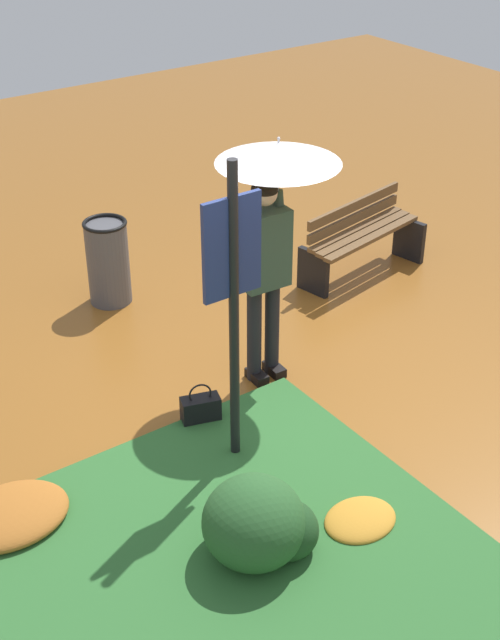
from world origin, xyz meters
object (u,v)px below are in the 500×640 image
object	(u,v)px
info_sign_post	(233,283)
park_bench	(361,237)
trash_bin	(108,262)
person_with_umbrella	(272,201)
handbag	(201,410)

from	to	relation	value
info_sign_post	park_bench	xyz separation A→B (m)	(2.67, 1.66, -1.04)
info_sign_post	trash_bin	xyz separation A→B (m)	(0.34, 2.61, -1.03)
trash_bin	info_sign_post	bearing A→B (deg)	-97.38
person_with_umbrella	info_sign_post	world-z (taller)	info_sign_post
info_sign_post	handbag	distance (m)	1.40
info_sign_post	trash_bin	world-z (taller)	info_sign_post
handbag	park_bench	xyz separation A→B (m)	(2.67, 1.20, 0.28)
info_sign_post	park_bench	world-z (taller)	info_sign_post
park_bench	trash_bin	xyz separation A→B (m)	(-2.33, 0.95, 0.02)
park_bench	person_with_umbrella	bearing A→B (deg)	-153.08
person_with_umbrella	park_bench	distance (m)	2.33
info_sign_post	trash_bin	size ratio (longest dim) A/B	2.76
person_with_umbrella	trash_bin	distance (m)	2.24
person_with_umbrella	park_bench	world-z (taller)	person_with_umbrella
info_sign_post	person_with_umbrella	bearing A→B (deg)	40.67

